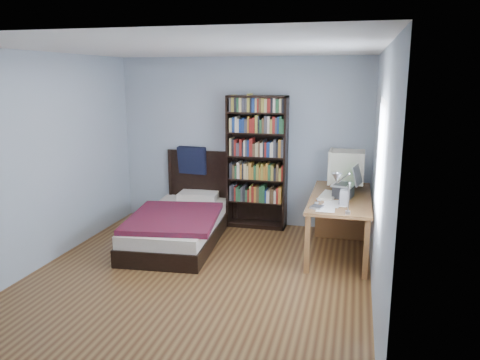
{
  "coord_description": "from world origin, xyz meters",
  "views": [
    {
      "loc": [
        1.66,
        -4.68,
        2.23
      ],
      "look_at": [
        0.34,
        0.57,
        1.02
      ],
      "focal_mm": 35.0,
      "sensor_mm": 36.0,
      "label": 1
    }
  ],
  "objects_px": {
    "crt_monitor": "(346,167)",
    "keyboard": "(328,196)",
    "desk_lamp": "(339,181)",
    "bookshelf": "(257,162)",
    "soda_can": "(335,186)",
    "laptop": "(345,188)",
    "desk": "(341,210)",
    "speaker": "(344,198)",
    "bed": "(182,221)"
  },
  "relations": [
    {
      "from": "crt_monitor",
      "to": "keyboard",
      "type": "distance_m",
      "value": 0.58
    },
    {
      "from": "crt_monitor",
      "to": "desk_lamp",
      "type": "relative_size",
      "value": 0.98
    },
    {
      "from": "crt_monitor",
      "to": "bookshelf",
      "type": "height_order",
      "value": "bookshelf"
    },
    {
      "from": "keyboard",
      "to": "soda_can",
      "type": "height_order",
      "value": "soda_can"
    },
    {
      "from": "laptop",
      "to": "bookshelf",
      "type": "relative_size",
      "value": 0.21
    },
    {
      "from": "desk",
      "to": "crt_monitor",
      "type": "relative_size",
      "value": 3.22
    },
    {
      "from": "keyboard",
      "to": "bookshelf",
      "type": "distance_m",
      "value": 1.38
    },
    {
      "from": "bookshelf",
      "to": "soda_can",
      "type": "bearing_deg",
      "value": -22.36
    },
    {
      "from": "speaker",
      "to": "bed",
      "type": "distance_m",
      "value": 2.29
    },
    {
      "from": "desk",
      "to": "desk_lamp",
      "type": "height_order",
      "value": "desk_lamp"
    },
    {
      "from": "laptop",
      "to": "desk",
      "type": "bearing_deg",
      "value": 95.49
    },
    {
      "from": "crt_monitor",
      "to": "speaker",
      "type": "xyz_separation_m",
      "value": [
        0.02,
        -0.85,
        -0.2
      ]
    },
    {
      "from": "desk",
      "to": "bed",
      "type": "relative_size",
      "value": 0.78
    },
    {
      "from": "desk_lamp",
      "to": "speaker",
      "type": "xyz_separation_m",
      "value": [
        0.05,
        0.66,
        -0.34
      ]
    },
    {
      "from": "desk",
      "to": "laptop",
      "type": "xyz_separation_m",
      "value": [
        0.05,
        -0.51,
        0.42
      ]
    },
    {
      "from": "bed",
      "to": "soda_can",
      "type": "bearing_deg",
      "value": 9.28
    },
    {
      "from": "laptop",
      "to": "bed",
      "type": "bearing_deg",
      "value": -178.94
    },
    {
      "from": "keyboard",
      "to": "speaker",
      "type": "distance_m",
      "value": 0.44
    },
    {
      "from": "desk",
      "to": "bed",
      "type": "bearing_deg",
      "value": -165.54
    },
    {
      "from": "bookshelf",
      "to": "laptop",
      "type": "bearing_deg",
      "value": -30.67
    },
    {
      "from": "keyboard",
      "to": "crt_monitor",
      "type": "bearing_deg",
      "value": 76.1
    },
    {
      "from": "bookshelf",
      "to": "crt_monitor",
      "type": "bearing_deg",
      "value": -14.3
    },
    {
      "from": "soda_can",
      "to": "crt_monitor",
      "type": "bearing_deg",
      "value": 49.3
    },
    {
      "from": "crt_monitor",
      "to": "bed",
      "type": "relative_size",
      "value": 0.24
    },
    {
      "from": "crt_monitor",
      "to": "laptop",
      "type": "distance_m",
      "value": 0.48
    },
    {
      "from": "crt_monitor",
      "to": "desk_lamp",
      "type": "distance_m",
      "value": 1.52
    },
    {
      "from": "desk_lamp",
      "to": "keyboard",
      "type": "height_order",
      "value": "desk_lamp"
    },
    {
      "from": "bed",
      "to": "bookshelf",
      "type": "bearing_deg",
      "value": 42.28
    },
    {
      "from": "laptop",
      "to": "desk_lamp",
      "type": "bearing_deg",
      "value": -92.55
    },
    {
      "from": "speaker",
      "to": "soda_can",
      "type": "xyz_separation_m",
      "value": [
        -0.15,
        0.7,
        -0.03
      ]
    },
    {
      "from": "laptop",
      "to": "bed",
      "type": "height_order",
      "value": "bed"
    },
    {
      "from": "bed",
      "to": "keyboard",
      "type": "bearing_deg",
      "value": 0.23
    },
    {
      "from": "crt_monitor",
      "to": "speaker",
      "type": "bearing_deg",
      "value": -88.74
    },
    {
      "from": "desk",
      "to": "bookshelf",
      "type": "height_order",
      "value": "bookshelf"
    },
    {
      "from": "desk",
      "to": "bed",
      "type": "xyz_separation_m",
      "value": [
        -2.14,
        -0.55,
        -0.17
      ]
    },
    {
      "from": "crt_monitor",
      "to": "bookshelf",
      "type": "relative_size",
      "value": 0.27
    },
    {
      "from": "laptop",
      "to": "bookshelf",
      "type": "height_order",
      "value": "bookshelf"
    },
    {
      "from": "speaker",
      "to": "bed",
      "type": "xyz_separation_m",
      "value": [
        -2.19,
        0.37,
        -0.57
      ]
    },
    {
      "from": "desk",
      "to": "soda_can",
      "type": "bearing_deg",
      "value": -112.94
    },
    {
      "from": "desk_lamp",
      "to": "speaker",
      "type": "relative_size",
      "value": 2.84
    },
    {
      "from": "crt_monitor",
      "to": "desk_lamp",
      "type": "height_order",
      "value": "desk_lamp"
    },
    {
      "from": "soda_can",
      "to": "bed",
      "type": "distance_m",
      "value": 2.14
    },
    {
      "from": "desk",
      "to": "crt_monitor",
      "type": "xyz_separation_m",
      "value": [
        0.04,
        -0.07,
        0.61
      ]
    },
    {
      "from": "bed",
      "to": "laptop",
      "type": "bearing_deg",
      "value": 1.06
    },
    {
      "from": "desk_lamp",
      "to": "keyboard",
      "type": "bearing_deg",
      "value": 98.36
    },
    {
      "from": "desk",
      "to": "desk_lamp",
      "type": "distance_m",
      "value": 1.75
    },
    {
      "from": "desk",
      "to": "speaker",
      "type": "distance_m",
      "value": 1.01
    },
    {
      "from": "desk",
      "to": "crt_monitor",
      "type": "bearing_deg",
      "value": -62.62
    },
    {
      "from": "speaker",
      "to": "keyboard",
      "type": "bearing_deg",
      "value": 123.27
    },
    {
      "from": "bookshelf",
      "to": "bed",
      "type": "bearing_deg",
      "value": -137.72
    }
  ]
}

